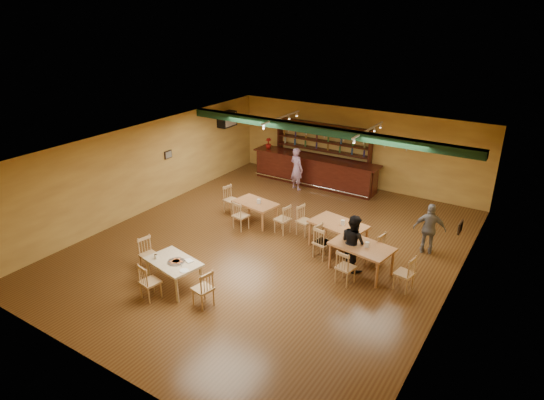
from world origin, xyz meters
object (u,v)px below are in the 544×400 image
Objects in this scene: near_table at (174,274)px; patron_bar at (297,169)px; dining_table_a at (256,212)px; patron_right_a at (353,242)px; dining_table_d at (361,259)px; bar_counter at (315,171)px; dining_table_b at (338,236)px.

patron_bar is (-0.76, 7.46, 0.45)m from near_table.
near_table is at bearing -75.10° from dining_table_a.
dining_table_d is at bearing -162.90° from patron_right_a.
bar_counter is at bearing 137.93° from dining_table_d.
patron_right_a is at bearing -53.12° from bar_counter.
bar_counter reaches higher than dining_table_d.
bar_counter is 3.29× the size of dining_table_d.
patron_bar is (-4.41, 4.30, 0.43)m from dining_table_d.
dining_table_d is 1.15× the size of near_table.
bar_counter is 6.55m from dining_table_d.
dining_table_b is 0.97× the size of patron_bar.
bar_counter is at bearing 104.13° from near_table.
dining_table_b is at bearing 68.57° from near_table.
bar_counter is at bearing -22.92° from patron_right_a.
bar_counter is 3.72× the size of dining_table_a.
dining_table_b is at bearing 5.88° from dining_table_a.
near_table is (0.42, -8.29, -0.20)m from bar_counter.
dining_table_d is 1.02× the size of patron_right_a.
patron_right_a is (0.80, -0.80, 0.38)m from dining_table_b.
dining_table_a is at bearing 114.15° from patron_bar.
dining_table_a is at bearing -89.96° from bar_counter.
bar_counter is 3.78× the size of near_table.
near_table is (0.42, -4.20, 0.02)m from dining_table_a.
dining_table_d is 6.18m from patron_bar.
bar_counter is at bearing -94.33° from patron_bar.
near_table is at bearing -111.53° from dining_table_b.
patron_bar reaches higher than dining_table_d.
dining_table_a is at bearing 106.91° from near_table.
patron_bar is at bearing -15.47° from patron_right_a.
dining_table_b is (3.00, -0.17, 0.05)m from dining_table_a.
dining_table_a is 4.20m from dining_table_d.
dining_table_d is (1.07, -0.86, -0.00)m from dining_table_b.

